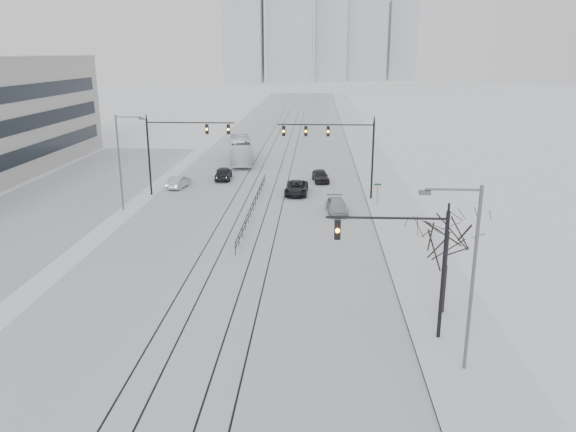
% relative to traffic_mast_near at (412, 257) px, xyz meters
% --- Properties ---
extents(ground, '(500.00, 500.00, 0.00)m').
position_rel_traffic_mast_near_xyz_m(ground, '(-10.79, -6.00, -4.56)').
color(ground, white).
rests_on(ground, ground).
extents(road, '(22.00, 260.00, 0.02)m').
position_rel_traffic_mast_near_xyz_m(road, '(-10.79, 54.00, -4.55)').
color(road, silver).
rests_on(road, ground).
extents(sidewalk_east, '(5.00, 260.00, 0.16)m').
position_rel_traffic_mast_near_xyz_m(sidewalk_east, '(2.71, 54.00, -4.48)').
color(sidewalk_east, silver).
rests_on(sidewalk_east, ground).
extents(curb, '(0.10, 260.00, 0.12)m').
position_rel_traffic_mast_near_xyz_m(curb, '(0.26, 54.00, -4.50)').
color(curb, gray).
rests_on(curb, ground).
extents(parking_strip, '(14.00, 60.00, 0.03)m').
position_rel_traffic_mast_near_xyz_m(parking_strip, '(-30.79, 29.00, -4.55)').
color(parking_strip, silver).
rests_on(parking_strip, ground).
extents(tram_rails, '(5.30, 180.00, 0.01)m').
position_rel_traffic_mast_near_xyz_m(tram_rails, '(-10.79, 34.00, -4.54)').
color(tram_rails, black).
rests_on(tram_rails, ground).
extents(skyline, '(96.00, 48.00, 72.00)m').
position_rel_traffic_mast_near_xyz_m(skyline, '(-5.77, 267.63, 26.08)').
color(skyline, '#ADB3BE').
rests_on(skyline, ground).
extents(traffic_mast_near, '(6.10, 0.37, 7.00)m').
position_rel_traffic_mast_near_xyz_m(traffic_mast_near, '(0.00, 0.00, 0.00)').
color(traffic_mast_near, black).
rests_on(traffic_mast_near, ground).
extents(traffic_mast_ne, '(9.60, 0.37, 8.00)m').
position_rel_traffic_mast_near_xyz_m(traffic_mast_ne, '(-2.64, 29.00, 1.20)').
color(traffic_mast_ne, black).
rests_on(traffic_mast_ne, ground).
extents(traffic_mast_nw, '(9.10, 0.37, 8.00)m').
position_rel_traffic_mast_near_xyz_m(traffic_mast_nw, '(-19.31, 30.00, 1.01)').
color(traffic_mast_nw, black).
rests_on(traffic_mast_nw, ground).
extents(street_light_east, '(2.73, 0.25, 9.00)m').
position_rel_traffic_mast_near_xyz_m(street_light_east, '(1.91, -3.00, 0.65)').
color(street_light_east, '#595B60').
rests_on(street_light_east, ground).
extents(street_light_west, '(2.73, 0.25, 9.00)m').
position_rel_traffic_mast_near_xyz_m(street_light_west, '(-22.99, 24.00, 0.65)').
color(street_light_west, '#595B60').
rests_on(street_light_west, ground).
extents(bare_tree, '(4.40, 4.40, 6.10)m').
position_rel_traffic_mast_near_xyz_m(bare_tree, '(2.41, 3.00, -0.07)').
color(bare_tree, black).
rests_on(bare_tree, ground).
extents(median_fence, '(0.06, 24.00, 1.00)m').
position_rel_traffic_mast_near_xyz_m(median_fence, '(-10.79, 24.00, -4.04)').
color(median_fence, black).
rests_on(median_fence, ground).
extents(street_sign, '(0.70, 0.06, 2.40)m').
position_rel_traffic_mast_near_xyz_m(street_sign, '(1.01, 26.00, -2.96)').
color(street_sign, '#595B60').
rests_on(street_sign, ground).
extents(sedan_sb_inner, '(2.11, 4.64, 1.55)m').
position_rel_traffic_mast_near_xyz_m(sedan_sb_inner, '(-15.86, 37.63, -3.79)').
color(sedan_sb_inner, black).
rests_on(sedan_sb_inner, ground).
extents(sedan_sb_outer, '(2.05, 4.16, 1.31)m').
position_rel_traffic_mast_near_xyz_m(sedan_sb_outer, '(-20.09, 33.16, -3.91)').
color(sedan_sb_outer, '#B3B7BB').
rests_on(sedan_sb_outer, ground).
extents(sedan_nb_front, '(2.44, 5.05, 1.39)m').
position_rel_traffic_mast_near_xyz_m(sedan_nb_front, '(-6.97, 30.86, -3.87)').
color(sedan_nb_front, black).
rests_on(sedan_nb_front, ground).
extents(sedan_nb_right, '(2.18, 4.60, 1.30)m').
position_rel_traffic_mast_near_xyz_m(sedan_nb_right, '(-2.94, 23.95, -3.91)').
color(sedan_nb_right, '#ADB1B5').
rests_on(sedan_nb_right, ground).
extents(sedan_nb_far, '(2.27, 4.37, 1.42)m').
position_rel_traffic_mast_near_xyz_m(sedan_nb_far, '(-4.40, 36.97, -3.85)').
color(sedan_nb_far, black).
rests_on(sedan_nb_far, ground).
extents(box_truck, '(4.56, 12.14, 3.30)m').
position_rel_traffic_mast_near_xyz_m(box_truck, '(-15.25, 48.30, -2.91)').
color(box_truck, white).
rests_on(box_truck, ground).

